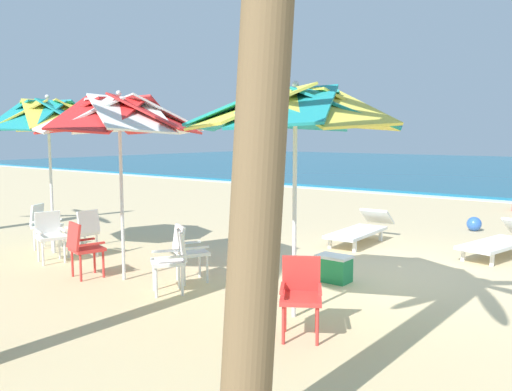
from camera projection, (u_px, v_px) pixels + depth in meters
ground_plane at (402, 275)px, 8.21m from camera, size 80.00×80.00×0.00m
beach_umbrella_0 at (295, 111)px, 6.04m from camera, size 2.61×2.61×2.80m
plastic_chair_0 at (301, 292)px, 5.66m from camera, size 0.61×0.62×0.87m
beach_umbrella_1 at (119, 117)px, 7.65m from camera, size 2.47×2.47×2.82m
plastic_chair_1 at (173, 258)px, 7.23m from camera, size 0.62×0.63×0.87m
plastic_chair_2 at (83, 246)px, 7.98m from camera, size 0.53×0.56×0.87m
plastic_chair_3 at (187, 249)px, 7.76m from camera, size 0.60×0.61×0.87m
beach_umbrella_2 at (48, 117)px, 9.43m from camera, size 2.28×2.28×2.90m
plastic_chair_4 at (84, 230)px, 9.30m from camera, size 0.47×0.45×0.87m
plastic_chair_5 at (44, 223)px, 10.04m from camera, size 0.62×0.61×0.87m
plastic_chair_6 at (50, 233)px, 9.02m from camera, size 0.58×0.56×0.87m
sun_lounger_0 at (501, 241)px, 9.44m from camera, size 1.08×2.23×0.62m
sun_lounger_1 at (361, 229)px, 10.60m from camera, size 0.71×2.17×0.62m
palm_tree_2 at (258, 49)px, 3.46m from camera, size 2.90×2.61×4.53m
cooler_box at (334, 268)px, 7.82m from camera, size 0.50×0.34×0.40m
beach_ball at (474, 224)px, 11.94m from camera, size 0.32×0.32×0.32m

